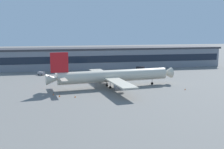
{
  "coord_description": "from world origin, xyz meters",
  "views": [
    {
      "loc": [
        -38.24,
        -121.67,
        25.75
      ],
      "look_at": [
        -12.92,
        2.31,
        5.0
      ],
      "focal_mm": 45.68,
      "sensor_mm": 36.0,
      "label": 1
    }
  ],
  "objects_px": {
    "crew_van": "(140,68)",
    "pushback_tractor": "(58,71)",
    "airliner": "(112,76)",
    "traffic_cone_1": "(59,96)",
    "traffic_cone_0": "(53,94)",
    "traffic_cone_3": "(185,89)",
    "baggage_tug": "(41,73)",
    "traffic_cone_2": "(75,97)"
  },
  "relations": [
    {
      "from": "traffic_cone_0",
      "to": "traffic_cone_1",
      "type": "xyz_separation_m",
      "value": [
        2.24,
        -3.28,
        0.06
      ]
    },
    {
      "from": "crew_van",
      "to": "pushback_tractor",
      "type": "bearing_deg",
      "value": 178.25
    },
    {
      "from": "baggage_tug",
      "to": "traffic_cone_2",
      "type": "distance_m",
      "value": 56.98
    },
    {
      "from": "crew_van",
      "to": "traffic_cone_1",
      "type": "distance_m",
      "value": 75.6
    },
    {
      "from": "pushback_tractor",
      "to": "traffic_cone_0",
      "type": "relative_size",
      "value": 8.47
    },
    {
      "from": "traffic_cone_0",
      "to": "traffic_cone_2",
      "type": "relative_size",
      "value": 0.81
    },
    {
      "from": "crew_van",
      "to": "traffic_cone_1",
      "type": "bearing_deg",
      "value": -130.97
    },
    {
      "from": "baggage_tug",
      "to": "traffic_cone_2",
      "type": "relative_size",
      "value": 5.72
    },
    {
      "from": "baggage_tug",
      "to": "pushback_tractor",
      "type": "height_order",
      "value": "baggage_tug"
    },
    {
      "from": "baggage_tug",
      "to": "traffic_cone_3",
      "type": "height_order",
      "value": "baggage_tug"
    },
    {
      "from": "airliner",
      "to": "crew_van",
      "type": "distance_m",
      "value": 51.54
    },
    {
      "from": "traffic_cone_0",
      "to": "traffic_cone_3",
      "type": "relative_size",
      "value": 0.89
    },
    {
      "from": "baggage_tug",
      "to": "traffic_cone_0",
      "type": "height_order",
      "value": "baggage_tug"
    },
    {
      "from": "traffic_cone_0",
      "to": "traffic_cone_2",
      "type": "distance_m",
      "value": 9.7
    },
    {
      "from": "traffic_cone_1",
      "to": "traffic_cone_2",
      "type": "distance_m",
      "value": 6.16
    },
    {
      "from": "pushback_tractor",
      "to": "crew_van",
      "type": "bearing_deg",
      "value": -1.75
    },
    {
      "from": "pushback_tractor",
      "to": "traffic_cone_1",
      "type": "bearing_deg",
      "value": -90.66
    },
    {
      "from": "traffic_cone_0",
      "to": "traffic_cone_3",
      "type": "bearing_deg",
      "value": -1.76
    },
    {
      "from": "traffic_cone_1",
      "to": "traffic_cone_3",
      "type": "bearing_deg",
      "value": 1.78
    },
    {
      "from": "airliner",
      "to": "baggage_tug",
      "type": "bearing_deg",
      "value": 128.55
    },
    {
      "from": "traffic_cone_0",
      "to": "traffic_cone_2",
      "type": "bearing_deg",
      "value": -34.7
    },
    {
      "from": "airliner",
      "to": "traffic_cone_3",
      "type": "xyz_separation_m",
      "value": [
        29.1,
        -11.5,
        -4.71
      ]
    },
    {
      "from": "airliner",
      "to": "traffic_cone_2",
      "type": "relative_size",
      "value": 81.62
    },
    {
      "from": "traffic_cone_3",
      "to": "baggage_tug",
      "type": "bearing_deg",
      "value": 139.87
    },
    {
      "from": "airliner",
      "to": "baggage_tug",
      "type": "distance_m",
      "value": 50.97
    },
    {
      "from": "traffic_cone_1",
      "to": "traffic_cone_2",
      "type": "bearing_deg",
      "value": -21.36
    },
    {
      "from": "crew_van",
      "to": "traffic_cone_0",
      "type": "height_order",
      "value": "crew_van"
    },
    {
      "from": "airliner",
      "to": "traffic_cone_1",
      "type": "relative_size",
      "value": 82.54
    },
    {
      "from": "traffic_cone_1",
      "to": "traffic_cone_2",
      "type": "height_order",
      "value": "traffic_cone_2"
    },
    {
      "from": "traffic_cone_2",
      "to": "airliner",
      "type": "bearing_deg",
      "value": 41.82
    },
    {
      "from": "baggage_tug",
      "to": "traffic_cone_2",
      "type": "xyz_separation_m",
      "value": [
        14.51,
        -55.1,
        -0.73
      ]
    },
    {
      "from": "airliner",
      "to": "traffic_cone_3",
      "type": "relative_size",
      "value": 89.2
    },
    {
      "from": "traffic_cone_0",
      "to": "pushback_tractor",
      "type": "bearing_deg",
      "value": 86.98
    },
    {
      "from": "pushback_tractor",
      "to": "traffic_cone_2",
      "type": "xyz_separation_m",
      "value": [
        5.06,
        -60.81,
        -0.7
      ]
    },
    {
      "from": "airliner",
      "to": "traffic_cone_0",
      "type": "bearing_deg",
      "value": -158.63
    },
    {
      "from": "crew_van",
      "to": "pushback_tractor",
      "type": "relative_size",
      "value": 1.16
    },
    {
      "from": "baggage_tug",
      "to": "traffic_cone_1",
      "type": "relative_size",
      "value": 5.79
    },
    {
      "from": "traffic_cone_0",
      "to": "traffic_cone_1",
      "type": "relative_size",
      "value": 0.82
    },
    {
      "from": "baggage_tug",
      "to": "traffic_cone_0",
      "type": "relative_size",
      "value": 7.03
    },
    {
      "from": "airliner",
      "to": "crew_van",
      "type": "xyz_separation_m",
      "value": [
        26.67,
        43.96,
        -3.57
      ]
    },
    {
      "from": "airliner",
      "to": "traffic_cone_3",
      "type": "bearing_deg",
      "value": -21.56
    },
    {
      "from": "crew_van",
      "to": "traffic_cone_0",
      "type": "xyz_separation_m",
      "value": [
        -51.81,
        -53.8,
        -1.17
      ]
    }
  ]
}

